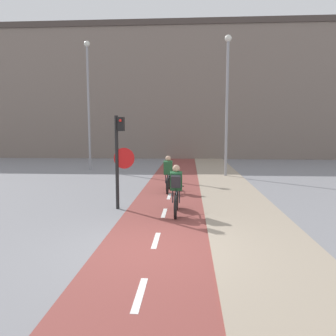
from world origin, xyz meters
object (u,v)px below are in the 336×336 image
at_px(street_lamp_far, 88,94).
at_px(cyclist_near, 176,191).
at_px(street_lamp_sidewalk, 227,93).
at_px(cyclist_far, 168,176).
at_px(traffic_light_pole, 119,152).

distance_m(street_lamp_far, cyclist_near, 12.98).
xyz_separation_m(street_lamp_sidewalk, cyclist_far, (-2.86, -4.58, -3.85)).
bearing_deg(cyclist_far, cyclist_near, -82.55).
height_order(traffic_light_pole, cyclist_near, traffic_light_pole).
relative_size(street_lamp_far, cyclist_near, 4.47).
distance_m(traffic_light_pole, cyclist_near, 2.25).
relative_size(traffic_light_pole, street_lamp_sidewalk, 0.40).
relative_size(street_lamp_far, cyclist_far, 4.62).
height_order(street_lamp_sidewalk, cyclist_far, street_lamp_sidewalk).
distance_m(traffic_light_pole, cyclist_far, 3.55).
xyz_separation_m(street_lamp_far, cyclist_far, (5.47, -7.15, -4.11)).
height_order(cyclist_near, cyclist_far, cyclist_near).
relative_size(street_lamp_sidewalk, cyclist_near, 4.19).
bearing_deg(traffic_light_pole, street_lamp_sidewalk, 61.04).
bearing_deg(cyclist_far, street_lamp_sidewalk, 58.07).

